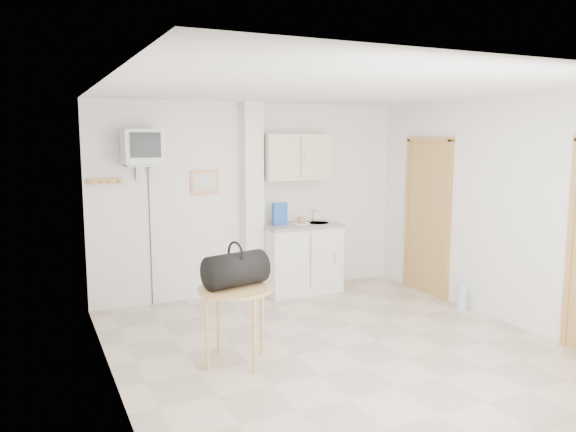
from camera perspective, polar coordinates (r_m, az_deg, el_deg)
name	(u,v)px	position (r m, az deg, el deg)	size (l,w,h in m)	color
ground	(337,348)	(5.70, 5.04, -13.17)	(4.50, 4.50, 0.00)	#C0AE98
room_envelope	(356,190)	(5.54, 6.92, 2.59)	(4.24, 4.54, 2.55)	white
kitchenette	(300,232)	(7.46, 1.20, -1.67)	(1.03, 0.58, 2.10)	silver
crt_television	(142,148)	(6.72, -14.60, 6.72)	(0.44, 0.45, 2.15)	slate
round_table	(235,297)	(5.15, -5.37, -8.18)	(0.68, 0.68, 0.71)	tan
duffel_bag	(236,269)	(5.13, -5.34, -5.42)	(0.62, 0.44, 0.42)	black
water_bottle	(462,297)	(7.12, 17.26, -7.89)	(0.11, 0.11, 0.33)	#A8C7E5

